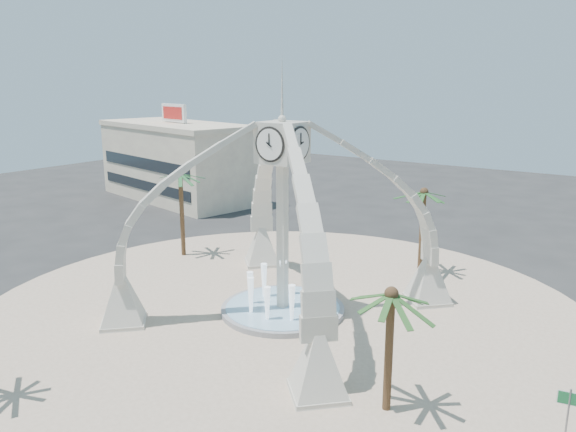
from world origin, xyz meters
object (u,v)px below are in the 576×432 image
Objects in this scene: fountain at (283,308)px; street_sign at (569,406)px; palm_west at (180,175)px; palm_north at (424,193)px; palm_east at (391,296)px; clock_tower at (282,216)px.

street_sign is at bearing -14.66° from fountain.
palm_west is 1.08× the size of palm_north.
street_sign is at bearing 13.88° from palm_east.
palm_east is at bearing -176.95° from street_sign.
clock_tower is at bearing 154.51° from street_sign.
palm_west is 19.88m from palm_north.
palm_west is (-24.42, 11.49, 1.40)m from palm_east.
palm_east reaches higher than fountain.
clock_tower reaches higher than palm_north.
clock_tower reaches higher than palm_east.
fountain is 16.45m from palm_west.
palm_east is at bearing -31.61° from fountain.
clock_tower is 2.80× the size of palm_east.
fountain is 1.10× the size of palm_north.
palm_east reaches higher than street_sign.
street_sign is (31.59, -9.72, -5.13)m from palm_west.
palm_north is at bearing 20.66° from palm_west.
palm_east is (10.31, -6.34, -0.90)m from clock_tower.
palm_north is 21.67m from street_sign.
fountain reaches higher than street_sign.
palm_west is 3.02× the size of street_sign.
palm_west is at bearing 152.06° from street_sign.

